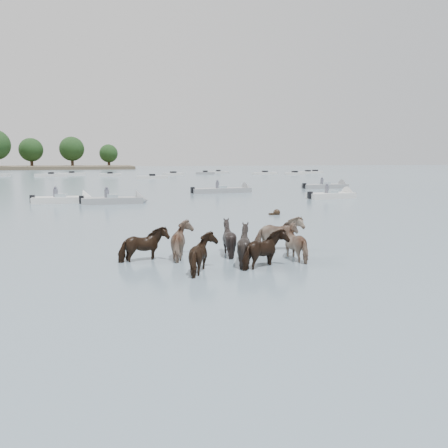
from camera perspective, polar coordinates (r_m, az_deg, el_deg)
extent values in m
plane|color=slate|center=(13.61, -8.46, -6.32)|extent=(400.00, 400.00, 0.00)
imported|color=black|center=(15.29, -10.23, -2.99)|extent=(1.81, 1.23, 1.40)
imported|color=gray|center=(15.63, -5.05, -2.45)|extent=(1.57, 1.74, 1.51)
imported|color=black|center=(16.05, 0.57, -2.14)|extent=(1.83, 1.81, 1.51)
imported|color=#8F7161|center=(16.98, 6.98, -1.57)|extent=(1.83, 0.86, 1.54)
imported|color=black|center=(13.63, -2.43, -4.23)|extent=(1.25, 1.45, 1.41)
imported|color=black|center=(14.67, 2.58, -3.06)|extent=(1.82, 1.75, 1.55)
imported|color=black|center=(14.24, 5.22, -3.66)|extent=(1.86, 1.54, 1.44)
imported|color=#806C57|center=(15.62, 9.74, -2.68)|extent=(1.74, 1.83, 1.44)
sphere|color=black|center=(27.78, 6.73, 1.44)|extent=(0.44, 0.44, 0.44)
cube|color=black|center=(27.70, 6.25, 1.22)|extent=(0.50, 0.22, 0.18)
cube|color=silver|center=(37.24, -20.00, 2.85)|extent=(4.29, 1.80, 0.55)
cone|color=silver|center=(37.03, -16.77, 2.97)|extent=(0.98, 1.64, 1.60)
cube|color=#99ADB7|center=(37.21, -20.03, 3.39)|extent=(0.85, 1.16, 0.35)
cube|color=black|center=(37.55, -23.21, 2.95)|extent=(0.37, 0.37, 0.60)
cylinder|color=#595966|center=(37.23, -20.66, 3.67)|extent=(0.36, 0.36, 0.70)
sphere|color=#595966|center=(37.20, -20.70, 4.36)|extent=(0.24, 0.24, 0.24)
cube|color=gray|center=(35.52, -14.02, 2.87)|extent=(4.55, 1.62, 0.55)
cone|color=gray|center=(35.64, -10.37, 3.00)|extent=(0.91, 1.60, 1.60)
cube|color=#99ADB7|center=(35.49, -14.04, 3.43)|extent=(0.80, 1.12, 0.35)
cube|color=black|center=(35.53, -17.69, 2.97)|extent=(0.35, 0.35, 0.60)
cylinder|color=#595966|center=(35.47, -14.70, 3.73)|extent=(0.36, 0.36, 0.70)
sphere|color=#595966|center=(35.44, -14.72, 4.45)|extent=(0.24, 0.24, 0.24)
cube|color=gray|center=(45.55, -0.35, 4.26)|extent=(6.26, 2.30, 0.55)
cone|color=gray|center=(46.77, 3.13, 4.35)|extent=(1.08, 1.69, 1.60)
cube|color=#99ADB7|center=(45.52, -0.35, 4.70)|extent=(0.92, 1.20, 0.35)
cube|color=black|center=(44.49, -4.02, 4.34)|extent=(0.39, 0.39, 0.60)
cylinder|color=#595966|center=(45.41, -0.84, 4.94)|extent=(0.36, 0.36, 0.70)
sphere|color=#595966|center=(45.38, -0.84, 5.51)|extent=(0.24, 0.24, 0.24)
cube|color=silver|center=(40.14, 13.44, 3.49)|extent=(4.40, 2.07, 0.55)
cone|color=silver|center=(41.41, 15.83, 3.54)|extent=(1.07, 1.69, 1.60)
cube|color=#99ADB7|center=(40.11, 13.45, 3.99)|extent=(0.92, 1.20, 0.35)
cube|color=black|center=(38.94, 10.89, 3.64)|extent=(0.39, 0.39, 0.60)
cylinder|color=#595966|center=(39.91, 12.96, 4.27)|extent=(0.36, 0.36, 0.70)
sphere|color=#595966|center=(39.88, 12.98, 4.91)|extent=(0.24, 0.24, 0.24)
cube|color=gray|center=(53.71, 12.72, 4.67)|extent=(5.56, 1.97, 0.55)
cone|color=gray|center=(55.21, 15.13, 4.68)|extent=(1.01, 1.66, 1.60)
cube|color=#99ADB7|center=(53.69, 12.73, 5.05)|extent=(0.88, 1.17, 0.35)
cube|color=black|center=(52.30, 10.19, 4.82)|extent=(0.37, 0.37, 0.60)
cylinder|color=#595966|center=(53.49, 12.36, 5.26)|extent=(0.36, 0.36, 0.70)
sphere|color=#595966|center=(53.47, 12.38, 5.74)|extent=(0.24, 0.24, 0.24)
cube|color=silver|center=(93.37, -21.13, 5.79)|extent=(6.04, 1.73, 0.60)
cube|color=black|center=(93.35, -21.14, 6.02)|extent=(1.04, 1.04, 0.50)
cube|color=silver|center=(98.40, -18.82, 6.01)|extent=(5.56, 2.51, 0.60)
cube|color=black|center=(98.39, -18.83, 6.23)|extent=(1.17, 1.17, 0.50)
cube|color=silver|center=(91.55, -14.28, 6.05)|extent=(4.29, 1.93, 0.60)
cube|color=black|center=(91.54, -14.29, 6.29)|extent=(1.10, 1.10, 0.50)
cube|color=silver|center=(78.09, -9.12, 5.86)|extent=(5.19, 1.63, 0.60)
cube|color=black|center=(78.08, -9.13, 6.14)|extent=(1.02, 1.02, 0.50)
cube|color=silver|center=(93.39, -6.49, 6.29)|extent=(4.80, 3.26, 0.60)
cube|color=black|center=(93.37, -6.49, 6.53)|extent=(1.32, 1.32, 0.50)
cube|color=gray|center=(99.36, -2.40, 6.46)|extent=(4.19, 1.97, 0.60)
cube|color=black|center=(99.35, -2.40, 6.68)|extent=(1.11, 1.11, 0.50)
cube|color=silver|center=(105.59, -0.72, 6.57)|extent=(5.15, 3.39, 0.60)
cube|color=black|center=(105.58, -0.72, 6.78)|extent=(1.32, 1.32, 0.50)
cube|color=silver|center=(98.57, 5.23, 6.42)|extent=(5.65, 2.02, 0.60)
cube|color=black|center=(98.56, 5.23, 6.64)|extent=(1.09, 1.09, 0.50)
cube|color=silver|center=(97.58, 8.98, 6.33)|extent=(4.37, 2.21, 0.60)
cube|color=black|center=(97.57, 8.99, 6.55)|extent=(1.16, 1.16, 0.50)
cube|color=silver|center=(105.55, 10.63, 6.43)|extent=(5.65, 2.96, 0.60)
cube|color=black|center=(105.54, 10.64, 6.64)|extent=(1.24, 1.24, 0.50)
cube|color=silver|center=(108.70, 11.52, 6.46)|extent=(4.39, 2.65, 0.60)
cube|color=black|center=(108.69, 11.53, 6.66)|extent=(1.25, 1.25, 0.50)
cylinder|color=#382619|center=(167.86, -23.27, 7.08)|extent=(1.00, 1.00, 3.57)
sphere|color=black|center=(167.88, -23.36, 8.67)|extent=(7.94, 7.94, 7.94)
cylinder|color=#382619|center=(167.88, -18.73, 7.36)|extent=(1.00, 1.00, 3.81)
sphere|color=black|center=(167.91, -18.81, 9.05)|extent=(8.46, 8.46, 8.46)
cylinder|color=#382619|center=(170.97, -14.43, 7.40)|extent=(1.00, 1.00, 2.96)
sphere|color=black|center=(170.97, -14.48, 8.70)|extent=(6.59, 6.59, 6.59)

